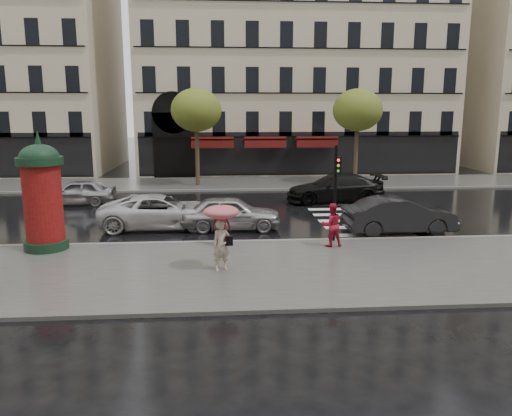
{
  "coord_description": "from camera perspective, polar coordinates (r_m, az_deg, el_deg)",
  "views": [
    {
      "loc": [
        -0.51,
        -16.18,
        5.28
      ],
      "look_at": [
        0.8,
        1.5,
        1.74
      ],
      "focal_mm": 35.0,
      "sensor_mm": 36.0,
      "label": 1
    }
  ],
  "objects": [
    {
      "name": "tree_far_left",
      "position": [
        34.21,
        -6.85,
        11.01
      ],
      "size": [
        3.4,
        3.4,
        6.64
      ],
      "color": "#38281C",
      "rests_on": "ground"
    },
    {
      "name": "far_kerb",
      "position": [
        32.6,
        -3.28,
        2.06
      ],
      "size": [
        90.0,
        0.25,
        0.14
      ],
      "primitive_type": "cube",
      "color": "slate",
      "rests_on": "ground"
    },
    {
      "name": "car_silver",
      "position": [
        22.1,
        -2.9,
        -0.56
      ],
      "size": [
        4.47,
        1.91,
        1.51
      ],
      "primitive_type": "imported",
      "rotation": [
        0.0,
        0.0,
        1.54
      ],
      "color": "#B7B7BC",
      "rests_on": "ground"
    },
    {
      "name": "far_sidewalk",
      "position": [
        35.57,
        -3.36,
        2.82
      ],
      "size": [
        90.0,
        6.0,
        0.12
      ],
      "primitive_type": "cube",
      "color": "#474744",
      "rests_on": "ground"
    },
    {
      "name": "bldg_far_corner",
      "position": [
        47.03,
        3.98,
        18.61
      ],
      "size": [
        26.0,
        14.0,
        22.9
      ],
      "color": "#B7A88C",
      "rests_on": "ground"
    },
    {
      "name": "car_far_silver",
      "position": [
        29.49,
        -19.72,
        1.7
      ],
      "size": [
        4.2,
        1.71,
        1.43
      ],
      "primitive_type": "imported",
      "rotation": [
        0.0,
        0.0,
        -1.58
      ],
      "color": "#A09FA4",
      "rests_on": "ground"
    },
    {
      "name": "woman_umbrella",
      "position": [
        16.01,
        -3.98,
        -2.11
      ],
      "size": [
        1.15,
        1.15,
        2.21
      ],
      "color": "#BAAB99",
      "rests_on": "near_sidewalk"
    },
    {
      "name": "traffic_light",
      "position": [
        19.65,
        9.12,
        2.75
      ],
      "size": [
        0.25,
        0.36,
        3.79
      ],
      "color": "black",
      "rests_on": "near_sidewalk"
    },
    {
      "name": "near_kerb",
      "position": [
        19.88,
        -2.61,
        -3.93
      ],
      "size": [
        90.0,
        0.25,
        0.14
      ],
      "primitive_type": "cube",
      "color": "slate",
      "rests_on": "ground"
    },
    {
      "name": "near_sidewalk",
      "position": [
        16.53,
        -2.26,
        -7.13
      ],
      "size": [
        90.0,
        7.0,
        0.12
      ],
      "primitive_type": "cube",
      "color": "#474744",
      "rests_on": "ground"
    },
    {
      "name": "zebra_crossing",
      "position": [
        27.11,
        9.76,
        -0.11
      ],
      "size": [
        3.6,
        11.75,
        0.01
      ],
      "primitive_type": "cube",
      "color": "silver",
      "rests_on": "ground"
    },
    {
      "name": "woman_red",
      "position": [
        19.14,
        8.63,
        -1.91
      ],
      "size": [
        0.88,
        0.73,
        1.67
      ],
      "primitive_type": "imported",
      "rotation": [
        0.0,
        0.0,
        3.26
      ],
      "color": "#B3162F",
      "rests_on": "near_sidewalk"
    },
    {
      "name": "tree_far_right",
      "position": [
        35.48,
        11.53,
        10.87
      ],
      "size": [
        3.4,
        3.4,
        6.64
      ],
      "color": "#38281C",
      "rests_on": "ground"
    },
    {
      "name": "car_black",
      "position": [
        28.94,
        9.01,
        2.24
      ],
      "size": [
        5.68,
        2.58,
        1.61
      ],
      "primitive_type": "imported",
      "rotation": [
        0.0,
        0.0,
        -1.51
      ],
      "color": "black",
      "rests_on": "ground"
    },
    {
      "name": "car_darkgrey",
      "position": [
        22.23,
        16.05,
        -0.83
      ],
      "size": [
        4.85,
        1.93,
        1.57
      ],
      "primitive_type": "imported",
      "rotation": [
        0.0,
        0.0,
        1.63
      ],
      "color": "black",
      "rests_on": "ground"
    },
    {
      "name": "car_white",
      "position": [
        22.73,
        -10.84,
        -0.41
      ],
      "size": [
        5.51,
        2.71,
        1.51
      ],
      "primitive_type": "imported",
      "rotation": [
        0.0,
        0.0,
        1.61
      ],
      "color": "silver",
      "rests_on": "ground"
    },
    {
      "name": "morris_column",
      "position": [
        19.92,
        -23.23,
        1.57
      ],
      "size": [
        1.64,
        1.64,
        4.42
      ],
      "color": "black",
      "rests_on": "near_sidewalk"
    },
    {
      "name": "ground",
      "position": [
        17.03,
        -2.32,
        -6.79
      ],
      "size": [
        160.0,
        160.0,
        0.0
      ],
      "primitive_type": "plane",
      "color": "black",
      "rests_on": "ground"
    },
    {
      "name": "man_burgundy",
      "position": [
        19.09,
        -4.0,
        -2.03
      ],
      "size": [
        0.78,
        0.53,
        1.55
      ],
      "primitive_type": "imported",
      "rotation": [
        0.0,
        0.0,
        3.08
      ],
      "color": "#4A0E13",
      "rests_on": "near_sidewalk"
    }
  ]
}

